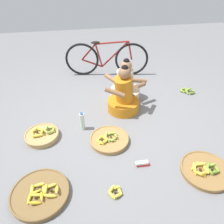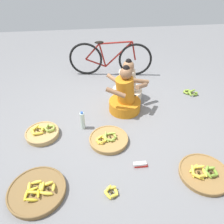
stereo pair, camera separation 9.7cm
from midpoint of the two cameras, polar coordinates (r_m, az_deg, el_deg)
The scene contains 12 objects.
ground_plane at distance 3.39m, azimuth 0.39°, elevation -2.73°, with size 10.00×10.00×0.00m, color slate.
vendor_woman_front at distance 3.51m, azimuth 4.25°, elevation 3.97°, with size 0.71×0.53×0.81m.
vendor_woman_behind at distance 3.83m, azimuth 4.79°, elevation 6.61°, with size 0.71×0.52×0.75m.
bicycle_leaning at distance 4.59m, azimuth 0.15°, elevation 13.79°, with size 1.69×0.31×0.73m.
banana_basket_near_bicycle at distance 3.05m, azimuth 0.02°, elevation -7.19°, with size 0.55×0.55×0.13m.
banana_basket_back_center at distance 2.90m, azimuth 23.95°, elevation -14.51°, with size 0.60×0.60×0.14m.
banana_basket_mid_right at distance 3.27m, azimuth -17.00°, elevation -5.32°, with size 0.48×0.48×0.16m.
banana_basket_mid_left at distance 2.65m, azimuth -18.00°, elevation -19.08°, with size 0.64×0.64×0.13m.
loose_bananas_back_right at distance 2.54m, azimuth 1.02°, elevation -20.20°, with size 0.18×0.19×0.08m.
loose_bananas_back_left at distance 4.32m, azimuth 20.49°, elevation 4.84°, with size 0.26×0.24×0.09m.
water_bottle at distance 3.22m, azimuth -6.89°, elevation -2.29°, with size 0.07×0.07×0.30m.
packet_carton_stack at distance 2.79m, azimuth 8.47°, elevation -13.50°, with size 0.18×0.06×0.06m.
Camera 2 is at (-0.30, -2.59, 2.16)m, focal length 34.84 mm.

